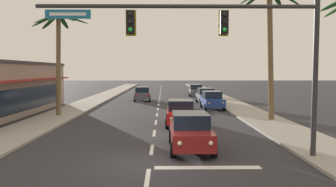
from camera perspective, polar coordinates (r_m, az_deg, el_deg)
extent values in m
plane|color=#2D2D33|center=(13.49, -3.11, -11.73)|extent=(220.00, 220.00, 0.00)
cube|color=#9E998E|center=(33.95, 11.61, -2.20)|extent=(3.20, 110.00, 0.14)
cube|color=#9E998E|center=(34.20, -14.87, -2.20)|extent=(3.20, 110.00, 0.14)
cube|color=silver|center=(11.81, -3.47, -13.99)|extent=(0.16, 2.00, 0.01)
cube|color=silver|center=(15.73, -2.76, -9.44)|extent=(0.16, 2.00, 0.01)
cube|color=silver|center=(19.70, -2.34, -6.71)|extent=(0.16, 2.00, 0.01)
cube|color=silver|center=(23.70, -2.06, -4.90)|extent=(0.16, 2.00, 0.01)
cube|color=silver|center=(27.72, -1.87, -3.61)|extent=(0.16, 2.00, 0.01)
cube|color=silver|center=(31.76, -1.72, -2.65)|extent=(0.16, 2.00, 0.01)
cube|color=silver|center=(35.80, -1.61, -1.91)|extent=(0.16, 2.00, 0.01)
cube|color=silver|center=(39.84, -1.52, -1.32)|extent=(0.16, 2.00, 0.01)
cube|color=silver|center=(43.89, -1.45, -0.83)|extent=(0.16, 2.00, 0.01)
cube|color=silver|center=(47.94, -1.39, -0.43)|extent=(0.16, 2.00, 0.01)
cube|color=silver|center=(51.99, -1.33, -0.09)|extent=(0.16, 2.00, 0.01)
cube|color=silver|center=(56.04, -1.29, 0.20)|extent=(0.16, 2.00, 0.01)
cube|color=silver|center=(60.10, -1.25, 0.45)|extent=(0.16, 2.00, 0.01)
cube|color=silver|center=(64.15, -1.22, 0.67)|extent=(0.16, 2.00, 0.01)
cube|color=silver|center=(68.21, -1.19, 0.86)|extent=(0.16, 2.00, 0.01)
cube|color=silver|center=(72.27, -1.16, 1.03)|extent=(0.16, 2.00, 0.01)
cube|color=silver|center=(76.33, -1.14, 1.18)|extent=(0.16, 2.00, 0.01)
cube|color=silver|center=(80.38, -1.12, 1.32)|extent=(0.16, 2.00, 0.01)
cube|color=silver|center=(13.00, 6.74, -12.33)|extent=(4.00, 0.44, 0.01)
cylinder|color=#2D2D33|center=(14.93, 23.65, 2.78)|extent=(0.22, 0.22, 6.85)
cylinder|color=#2D2D33|center=(13.85, 1.60, 14.54)|extent=(11.21, 0.16, 0.16)
cube|color=black|center=(13.92, 9.47, 11.76)|extent=(0.32, 0.26, 0.92)
sphere|color=black|center=(13.83, 9.59, 13.07)|extent=(0.17, 0.17, 0.17)
sphere|color=black|center=(13.79, 9.58, 11.84)|extent=(0.17, 0.17, 0.17)
sphere|color=#1EE54C|center=(13.75, 9.56, 10.60)|extent=(0.17, 0.17, 0.17)
cube|color=yellow|center=(14.08, 9.35, 11.67)|extent=(0.42, 0.03, 1.04)
cube|color=black|center=(13.78, -6.36, 11.88)|extent=(0.32, 0.26, 0.92)
sphere|color=black|center=(13.68, -6.43, 13.20)|extent=(0.17, 0.17, 0.17)
sphere|color=black|center=(13.64, -6.42, 11.96)|extent=(0.17, 0.17, 0.17)
sphere|color=#1EE54C|center=(13.60, -6.41, 10.71)|extent=(0.17, 0.17, 0.17)
cube|color=yellow|center=(13.94, -6.29, 11.78)|extent=(0.42, 0.03, 1.04)
cube|color=#196B93|center=(14.30, -16.57, 12.74)|extent=(1.81, 0.05, 0.36)
cube|color=white|center=(14.27, -16.60, 12.76)|extent=(1.45, 0.01, 0.12)
cube|color=maroon|center=(15.61, 3.83, -7.00)|extent=(1.79, 4.31, 0.72)
cube|color=black|center=(15.65, 3.80, -4.45)|extent=(1.61, 2.21, 0.64)
cylinder|color=black|center=(14.41, 7.78, -9.42)|extent=(0.22, 0.64, 0.64)
cylinder|color=black|center=(14.25, 0.82, -9.54)|extent=(0.22, 0.64, 0.64)
cylinder|color=black|center=(17.16, 6.31, -7.25)|extent=(0.22, 0.64, 0.64)
cylinder|color=black|center=(17.02, 0.50, -7.31)|extent=(0.22, 0.64, 0.64)
sphere|color=#F9EFC6|center=(13.56, 7.27, -8.36)|extent=(0.18, 0.18, 0.18)
sphere|color=#F9EFC6|center=(13.43, 1.97, -8.45)|extent=(0.18, 0.18, 0.18)
cube|color=red|center=(17.78, 5.36, -5.35)|extent=(0.24, 0.06, 0.20)
cube|color=red|center=(17.68, 1.09, -5.38)|extent=(0.24, 0.06, 0.20)
cube|color=red|center=(22.38, 2.13, -3.68)|extent=(1.87, 4.34, 0.72)
cube|color=black|center=(22.45, 2.13, -1.90)|extent=(1.66, 2.24, 0.64)
cylinder|color=black|center=(21.07, 4.57, -5.15)|extent=(0.24, 0.65, 0.64)
cylinder|color=black|center=(21.03, -0.14, -5.16)|extent=(0.24, 0.65, 0.64)
cylinder|color=black|center=(23.87, 4.12, -4.08)|extent=(0.24, 0.65, 0.64)
cylinder|color=black|center=(23.83, -0.03, -4.08)|extent=(0.24, 0.65, 0.64)
sphere|color=#F9EFC6|center=(20.25, 4.04, -4.26)|extent=(0.18, 0.18, 0.18)
sphere|color=#F9EFC6|center=(20.22, 0.51, -4.26)|extent=(0.18, 0.18, 0.18)
cube|color=red|center=(24.54, 3.55, -2.78)|extent=(0.24, 0.07, 0.20)
cube|color=red|center=(24.51, 0.47, -2.78)|extent=(0.24, 0.07, 0.20)
cube|color=#4C515B|center=(40.54, -4.34, -0.28)|extent=(1.92, 4.36, 0.72)
cube|color=black|center=(40.35, -4.35, 0.67)|extent=(1.68, 2.26, 0.64)
cylinder|color=black|center=(42.02, -5.47, -0.63)|extent=(0.24, 0.65, 0.64)
cylinder|color=black|center=(41.97, -3.11, -0.62)|extent=(0.24, 0.65, 0.64)
cylinder|color=black|center=(39.19, -5.65, -0.96)|extent=(0.24, 0.65, 0.64)
cylinder|color=black|center=(39.15, -3.13, -0.95)|extent=(0.24, 0.65, 0.64)
sphere|color=#B2B2AD|center=(42.72, -5.10, 0.04)|extent=(0.18, 0.18, 0.18)
sphere|color=#B2B2AD|center=(42.69, -3.44, 0.04)|extent=(0.18, 0.18, 0.18)
cube|color=red|center=(38.41, -5.41, -0.37)|extent=(0.24, 0.07, 0.20)
cube|color=red|center=(38.37, -3.44, -0.36)|extent=(0.24, 0.07, 0.20)
cube|color=#4C515B|center=(37.58, 6.44, -0.62)|extent=(1.88, 4.35, 0.72)
cube|color=black|center=(37.68, 6.41, 0.43)|extent=(1.66, 2.24, 0.64)
cylinder|color=black|center=(36.36, 8.12, -1.36)|extent=(0.24, 0.65, 0.64)
cylinder|color=black|center=(36.09, 5.43, -1.38)|extent=(0.24, 0.65, 0.64)
cylinder|color=black|center=(39.14, 7.37, -0.98)|extent=(0.24, 0.65, 0.64)
cylinder|color=black|center=(38.89, 4.86, -0.99)|extent=(0.24, 0.65, 0.64)
sphere|color=#B2B2AD|center=(35.54, 7.96, -0.76)|extent=(0.18, 0.18, 0.18)
sphere|color=#B2B2AD|center=(35.34, 5.98, -0.77)|extent=(0.18, 0.18, 0.18)
cube|color=red|center=(39.80, 6.91, -0.23)|extent=(0.24, 0.07, 0.20)
cube|color=red|center=(39.61, 5.02, -0.24)|extent=(0.24, 0.07, 0.20)
cube|color=#4C515B|center=(47.46, 4.76, 0.33)|extent=(1.80, 4.32, 0.72)
cube|color=black|center=(47.57, 4.74, 1.16)|extent=(1.62, 2.22, 0.64)
cylinder|color=black|center=(46.15, 5.97, -0.23)|extent=(0.23, 0.64, 0.64)
cylinder|color=black|center=(46.00, 3.83, -0.23)|extent=(0.23, 0.64, 0.64)
cylinder|color=black|center=(48.97, 5.62, 0.01)|extent=(0.23, 0.64, 0.64)
cylinder|color=black|center=(48.83, 3.60, 0.01)|extent=(0.23, 0.64, 0.64)
sphere|color=#B2B2AD|center=(45.35, 5.77, 0.26)|extent=(0.18, 0.18, 0.18)
sphere|color=#B2B2AD|center=(45.24, 4.21, 0.26)|extent=(0.18, 0.18, 0.18)
cube|color=red|center=(49.66, 5.30, 0.60)|extent=(0.24, 0.06, 0.20)
cube|color=red|center=(49.55, 3.78, 0.60)|extent=(0.24, 0.06, 0.20)
cube|color=navy|center=(32.12, 7.46, -1.40)|extent=(1.86, 4.34, 0.72)
cube|color=black|center=(32.21, 7.43, -0.17)|extent=(1.65, 2.24, 0.64)
cylinder|color=black|center=(30.92, 9.47, -2.29)|extent=(0.24, 0.65, 0.64)
cylinder|color=black|center=(30.62, 6.30, -2.33)|extent=(0.24, 0.65, 0.64)
cylinder|color=black|center=(33.69, 8.50, -1.78)|extent=(0.24, 0.65, 0.64)
cylinder|color=black|center=(33.42, 5.59, -1.80)|extent=(0.24, 0.65, 0.64)
sphere|color=#B2B2AD|center=(30.10, 9.31, -1.62)|extent=(0.18, 0.18, 0.18)
sphere|color=#B2B2AD|center=(29.88, 6.98, -1.64)|extent=(0.18, 0.18, 0.18)
cube|color=red|center=(34.34, 7.95, -0.89)|extent=(0.24, 0.07, 0.20)
cube|color=red|center=(34.14, 5.77, -0.91)|extent=(0.24, 0.07, 0.20)
cylinder|color=brown|center=(27.76, -18.05, 4.40)|extent=(0.53, 0.34, 7.94)
ellipsoid|color=#1E5123|center=(27.83, -15.74, 12.09)|extent=(2.30, 0.63, 0.87)
ellipsoid|color=#1E5123|center=(28.47, -15.84, 12.13)|extent=(2.06, 1.75, 0.65)
ellipsoid|color=#1E5123|center=(29.03, -17.29, 11.56)|extent=(0.49, 2.23, 1.02)
ellipsoid|color=#1E5123|center=(28.84, -19.31, 11.41)|extent=(1.99, 1.58, 1.17)
ellipsoid|color=#1E5123|center=(28.38, -20.09, 11.58)|extent=(2.20, 0.49, 1.11)
ellipsoid|color=#1E5123|center=(27.40, -19.88, 11.89)|extent=(1.64, 1.99, 1.10)
ellipsoid|color=#1E5123|center=(26.99, -18.76, 12.15)|extent=(0.43, 2.23, 1.00)
ellipsoid|color=#1E5123|center=(27.09, -16.80, 12.25)|extent=(1.95, 1.80, 0.91)
sphere|color=#4C4223|center=(28.07, -18.05, 12.63)|extent=(0.60, 0.60, 0.60)
cylinder|color=brown|center=(25.07, 16.95, 6.18)|extent=(0.72, 0.37, 9.41)
cube|color=maroon|center=(28.63, -22.15, 2.15)|extent=(1.00, 17.20, 0.12)
cube|color=black|center=(28.87, -22.87, -0.84)|extent=(0.06, 16.19, 1.80)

